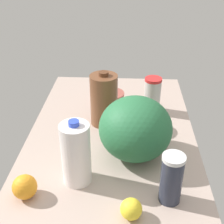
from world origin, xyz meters
The scene contains 9 objects.
countertop centered at (0.00, 0.00, 1.50)cm, with size 120.00×76.00×3.00cm, color #B39C90.
chocolate_milk_jug centered at (6.94, 4.18, 15.51)cm, with size 12.88×12.88×26.58cm.
tumbler_cup centered at (19.82, -19.44, 12.19)cm, with size 8.54×8.54×18.31cm.
milk_jug centered at (-34.01, 11.06, 15.21)cm, with size 10.69×10.69×25.98cm.
watermelon centered at (-17.52, -10.29, 15.90)cm, with size 29.40×29.40×25.80cm, color #276A3E.
mixing_bowl centered at (27.70, 2.01, 5.90)cm, with size 14.20×14.20×5.80cm, color #9F4E43.
shaker_bottle centered at (-42.24, -22.19, 12.51)cm, with size 7.77×7.77×18.94cm.
orange_beside_bowl centered at (-43.43, 27.97, 7.36)cm, with size 8.72×8.72×8.72cm, color orange.
lemon_by_jug centered at (-50.71, -8.94, 6.62)cm, with size 7.24×7.24×7.24cm, color yellow.
Camera 1 is at (-121.80, -6.61, 84.13)cm, focal length 50.00 mm.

